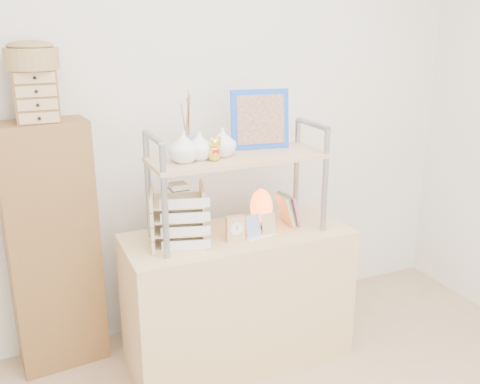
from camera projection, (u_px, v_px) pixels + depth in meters
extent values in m
cube|color=silver|center=(203.00, 115.00, 3.09)|extent=(3.40, 0.02, 2.60)
cube|color=tan|center=(238.00, 296.00, 2.94)|extent=(1.20, 0.50, 0.75)
cube|color=brown|center=(53.00, 248.00, 2.82)|extent=(0.47, 0.28, 1.35)
cylinder|color=#8E919B|center=(165.00, 203.00, 2.44)|extent=(0.03, 0.03, 0.55)
cylinder|color=#8E919B|center=(148.00, 185.00, 2.70)|extent=(0.03, 0.03, 0.55)
cylinder|color=#8E919B|center=(153.00, 138.00, 2.49)|extent=(0.03, 0.30, 0.03)
cylinder|color=#8E919B|center=(325.00, 181.00, 2.77)|extent=(0.03, 0.03, 0.55)
cylinder|color=#8E919B|center=(297.00, 168.00, 3.03)|extent=(0.03, 0.03, 0.55)
cylinder|color=#8E919B|center=(312.00, 124.00, 2.82)|extent=(0.03, 0.30, 0.03)
cube|color=tan|center=(238.00, 158.00, 2.70)|extent=(0.90, 0.34, 0.02)
imported|color=silver|center=(184.00, 147.00, 2.54)|extent=(0.15, 0.15, 0.15)
imported|color=silver|center=(199.00, 145.00, 2.59)|extent=(0.14, 0.14, 0.14)
imported|color=silver|center=(222.00, 142.00, 2.66)|extent=(0.14, 0.14, 0.14)
cylinder|color=#2960B3|center=(189.00, 145.00, 2.70)|extent=(0.07, 0.07, 0.10)
cube|color=blue|center=(260.00, 119.00, 2.80)|extent=(0.31, 0.10, 0.31)
cube|color=#513425|center=(261.00, 120.00, 2.79)|extent=(0.26, 0.07, 0.25)
cube|color=#CA588A|center=(292.00, 210.00, 2.92)|extent=(0.06, 0.12, 0.17)
cube|color=#4A8944|center=(287.00, 209.00, 2.93)|extent=(0.06, 0.12, 0.17)
cube|color=tan|center=(285.00, 211.00, 2.90)|extent=(0.07, 0.13, 0.17)
cube|color=#CEB47C|center=(179.00, 241.00, 2.71)|extent=(0.31, 0.30, 0.01)
cube|color=white|center=(186.00, 245.00, 2.59)|extent=(0.23, 0.08, 0.05)
cube|color=#CEB47C|center=(179.00, 228.00, 2.68)|extent=(0.31, 0.30, 0.01)
cube|color=white|center=(186.00, 231.00, 2.57)|extent=(0.23, 0.08, 0.05)
cube|color=#CEB47C|center=(178.00, 214.00, 2.66)|extent=(0.31, 0.30, 0.01)
cube|color=white|center=(185.00, 218.00, 2.55)|extent=(0.23, 0.08, 0.05)
cube|color=#CEB47C|center=(177.00, 201.00, 2.64)|extent=(0.31, 0.30, 0.01)
cube|color=white|center=(185.00, 203.00, 2.53)|extent=(0.23, 0.08, 0.05)
cube|color=beige|center=(178.00, 186.00, 2.60)|extent=(0.08, 0.08, 0.03)
cylinder|color=brown|center=(261.00, 223.00, 2.92)|extent=(0.12, 0.12, 0.03)
ellipsoid|color=#EB531C|center=(261.00, 205.00, 2.89)|extent=(0.14, 0.13, 0.18)
cube|color=tan|center=(235.00, 228.00, 2.71)|extent=(0.10, 0.05, 0.13)
cylinder|color=white|center=(237.00, 229.00, 2.69)|extent=(0.07, 0.01, 0.07)
cube|color=white|center=(261.00, 236.00, 2.77)|extent=(0.18, 0.07, 0.01)
cube|color=#204C93|center=(253.00, 225.00, 2.74)|extent=(0.08, 0.04, 0.11)
cube|color=tan|center=(269.00, 223.00, 2.78)|extent=(0.08, 0.03, 0.10)
cube|color=brown|center=(36.00, 96.00, 2.56)|extent=(0.20, 0.15, 0.25)
cube|color=tan|center=(39.00, 118.00, 2.52)|extent=(0.18, 0.01, 0.05)
cube|color=tan|center=(38.00, 105.00, 2.50)|extent=(0.18, 0.01, 0.05)
cube|color=tan|center=(36.00, 91.00, 2.48)|extent=(0.18, 0.01, 0.05)
cube|color=tan|center=(35.00, 78.00, 2.46)|extent=(0.18, 0.01, 0.05)
cylinder|color=olive|center=(31.00, 59.00, 2.51)|extent=(0.25, 0.25, 0.10)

